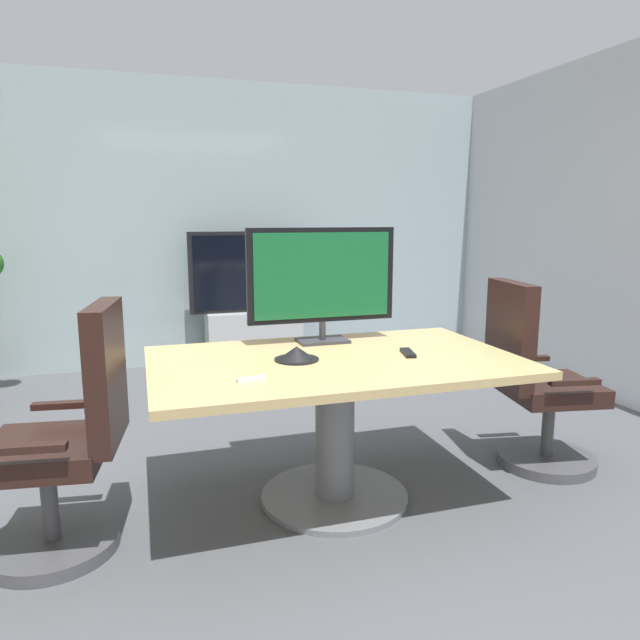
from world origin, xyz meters
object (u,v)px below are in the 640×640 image
(tv_monitor, at_px, (322,278))
(wall_display_unit, at_px, (254,322))
(conference_table, at_px, (335,397))
(office_chair_right, at_px, (535,391))
(office_chair_left, at_px, (69,451))
(conference_phone, at_px, (297,354))
(remote_control, at_px, (408,353))

(tv_monitor, relative_size, wall_display_unit, 0.64)
(conference_table, distance_m, tv_monitor, 0.68)
(conference_table, height_order, office_chair_right, office_chair_right)
(office_chair_left, relative_size, conference_phone, 4.95)
(tv_monitor, relative_size, conference_phone, 3.82)
(conference_table, relative_size, conference_phone, 8.22)
(office_chair_right, relative_size, conference_phone, 4.95)
(wall_display_unit, distance_m, remote_control, 2.84)
(office_chair_left, distance_m, office_chair_right, 2.48)
(wall_display_unit, bearing_deg, conference_phone, -96.55)
(office_chair_right, relative_size, remote_control, 6.41)
(office_chair_right, xyz_separation_m, tv_monitor, (-1.18, 0.34, 0.65))
(office_chair_left, xyz_separation_m, tv_monitor, (1.29, 0.47, 0.65))
(remote_control, bearing_deg, office_chair_right, 18.87)
(office_chair_right, bearing_deg, remote_control, 105.08)
(conference_table, height_order, wall_display_unit, wall_display_unit)
(office_chair_right, bearing_deg, conference_table, 101.58)
(office_chair_left, height_order, conference_phone, office_chair_left)
(wall_display_unit, bearing_deg, office_chair_left, -115.45)
(conference_table, distance_m, remote_control, 0.44)
(wall_display_unit, height_order, conference_phone, wall_display_unit)
(conference_table, relative_size, wall_display_unit, 1.38)
(office_chair_right, distance_m, wall_display_unit, 2.95)
(conference_table, distance_m, conference_phone, 0.30)
(office_chair_left, xyz_separation_m, office_chair_right, (2.48, 0.13, 0.00))
(conference_table, height_order, tv_monitor, tv_monitor)
(conference_table, xyz_separation_m, conference_phone, (-0.19, 0.02, 0.23))
(wall_display_unit, xyz_separation_m, conference_phone, (-0.32, -2.75, 0.34))
(office_chair_left, distance_m, remote_control, 1.65)
(tv_monitor, bearing_deg, office_chair_right, -16.10)
(conference_table, height_order, conference_phone, conference_phone)
(conference_phone, distance_m, remote_control, 0.58)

